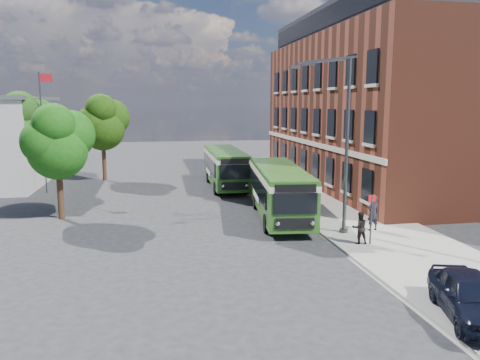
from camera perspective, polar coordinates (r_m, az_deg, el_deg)
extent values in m
plane|color=#252528|center=(25.42, -0.21, -6.07)|extent=(120.00, 120.00, 0.00)
cube|color=gray|center=(34.72, 8.85, -1.86)|extent=(6.00, 48.00, 0.15)
cube|color=beige|center=(33.86, 3.96, -2.18)|extent=(0.12, 48.00, 0.01)
cube|color=maroon|center=(40.52, 16.64, 7.90)|extent=(12.00, 26.00, 12.00)
cube|color=beige|center=(38.29, 8.37, 4.52)|extent=(0.12, 26.00, 0.35)
cube|color=black|center=(41.01, 17.13, 17.85)|extent=(10.80, 24.80, 2.20)
cube|color=black|center=(38.88, 9.61, 18.62)|extent=(0.08, 24.00, 1.40)
cylinder|color=#393B3E|center=(38.07, -22.89, 5.22)|extent=(0.10, 0.10, 9.00)
cube|color=red|center=(37.95, -22.62, 11.43)|extent=(0.90, 0.02, 0.60)
cylinder|color=#393B3E|center=(24.99, 12.52, -6.22)|extent=(0.44, 0.44, 0.30)
cylinder|color=#393B3E|center=(24.20, 12.88, 3.76)|extent=(0.18, 0.18, 9.00)
cube|color=#393B3E|center=(23.16, 10.99, 14.24)|extent=(2.58, 0.46, 0.37)
cube|color=#393B3E|center=(24.28, 9.93, 14.04)|extent=(2.58, 0.46, 0.37)
cube|color=#393B3E|center=(22.27, 8.38, 13.86)|extent=(0.55, 0.22, 0.16)
cube|color=#393B3E|center=(24.32, 6.70, 13.51)|extent=(0.55, 0.22, 0.16)
cylinder|color=#393B3E|center=(22.94, 15.68, -4.90)|extent=(0.08, 0.08, 2.50)
cube|color=red|center=(22.70, 15.80, -2.21)|extent=(0.35, 0.04, 0.35)
cube|color=#2F651F|center=(27.88, 4.81, -0.98)|extent=(3.66, 10.52, 2.45)
cube|color=#2F651F|center=(28.14, 4.77, -3.54)|extent=(3.70, 10.56, 0.14)
cube|color=black|center=(27.99, 2.13, -0.65)|extent=(1.05, 8.45, 1.10)
cube|color=black|center=(28.37, 7.28, -0.59)|extent=(1.05, 8.45, 1.10)
cube|color=#EFE7C4|center=(27.74, 4.83, 0.70)|extent=(3.72, 10.58, 0.32)
cube|color=#2F651F|center=(27.69, 4.84, 1.43)|extent=(3.55, 10.41, 0.12)
cube|color=black|center=(22.84, 6.78, -2.87)|extent=(2.15, 0.32, 1.05)
cube|color=black|center=(22.68, 6.82, -1.03)|extent=(2.00, 0.31, 0.38)
cube|color=black|center=(23.06, 6.74, -5.31)|extent=(1.90, 0.30, 0.55)
sphere|color=silver|center=(22.94, 4.63, -5.35)|extent=(0.26, 0.26, 0.26)
sphere|color=silver|center=(23.25, 8.79, -5.23)|extent=(0.26, 0.26, 0.26)
cube|color=black|center=(32.91, 3.46, 1.02)|extent=(2.00, 0.31, 0.90)
cube|color=white|center=(28.81, 1.95, -1.88)|extent=(0.40, 3.18, 0.45)
cylinder|color=black|center=(24.75, 3.26, -5.31)|extent=(0.39, 1.03, 1.00)
cylinder|color=black|center=(25.15, 8.57, -5.17)|extent=(0.39, 1.03, 1.00)
cylinder|color=black|center=(30.27, 1.91, -2.59)|extent=(0.39, 1.03, 1.00)
cylinder|color=black|center=(30.59, 6.28, -2.51)|extent=(0.39, 1.03, 1.00)
cube|color=#2B5F1B|center=(38.10, -1.81, 1.83)|extent=(2.67, 10.25, 2.45)
cube|color=#2B5F1B|center=(38.29, -1.80, -0.06)|extent=(2.71, 10.29, 0.14)
cube|color=black|center=(38.23, -3.78, 2.03)|extent=(0.22, 8.41, 1.10)
cube|color=black|center=(38.57, 0.01, 2.12)|extent=(0.22, 8.41, 1.10)
cube|color=beige|center=(38.00, -1.82, 3.07)|extent=(2.73, 10.31, 0.32)
cube|color=#2B5F1B|center=(37.96, -1.82, 3.61)|extent=(2.57, 10.15, 0.12)
cube|color=black|center=(33.04, -0.62, 0.98)|extent=(2.15, 0.12, 1.05)
cube|color=black|center=(32.93, -0.62, 2.27)|extent=(2.00, 0.11, 0.38)
cube|color=black|center=(33.19, -0.61, -0.73)|extent=(1.90, 0.11, 0.55)
sphere|color=silver|center=(33.09, -2.07, -0.76)|extent=(0.26, 0.26, 0.26)
sphere|color=silver|center=(33.35, 0.82, -0.68)|extent=(0.26, 0.26, 0.26)
cube|color=black|center=(43.13, -2.73, 3.01)|extent=(2.00, 0.11, 0.90)
cube|color=white|center=(39.02, -3.88, 1.07)|extent=(0.09, 3.20, 0.45)
cylinder|color=black|center=(34.91, -2.98, -0.99)|extent=(0.30, 1.00, 1.00)
cylinder|color=black|center=(35.25, 0.80, -0.87)|extent=(0.30, 1.00, 1.00)
cylinder|color=black|center=(40.41, -3.89, 0.42)|extent=(0.30, 1.00, 1.00)
cylinder|color=black|center=(40.70, -0.61, 0.51)|extent=(0.30, 1.00, 1.00)
imported|color=black|center=(16.47, 26.30, -12.61)|extent=(2.85, 4.56, 1.45)
imported|color=black|center=(25.49, 15.91, -3.88)|extent=(0.75, 0.56, 1.86)
imported|color=black|center=(23.00, 14.38, -5.65)|extent=(0.79, 0.64, 1.55)
cylinder|color=#3A2115|center=(29.42, -21.05, -1.69)|extent=(0.36, 0.36, 2.89)
sphere|color=#185010|center=(29.06, -21.35, 3.41)|extent=(3.42, 3.42, 3.42)
sphere|color=#185010|center=(29.40, -20.00, 5.22)|extent=(2.89, 2.89, 2.89)
sphere|color=#185010|center=(28.69, -22.75, 4.31)|extent=(2.63, 2.63, 2.63)
sphere|color=#185010|center=(28.32, -21.78, 6.31)|extent=(2.36, 2.36, 2.36)
cylinder|color=#3A2115|center=(39.38, -24.53, 1.03)|extent=(0.36, 0.36, 3.27)
sphere|color=#1F4313|center=(39.10, -24.83, 5.33)|extent=(3.86, 3.86, 3.86)
sphere|color=#1F4313|center=(39.46, -23.66, 6.85)|extent=(3.27, 3.27, 3.27)
sphere|color=#1F4313|center=(38.74, -26.04, 6.10)|extent=(2.97, 2.97, 2.97)
sphere|color=#1F4313|center=(38.33, -25.27, 7.80)|extent=(2.67, 2.67, 2.67)
cylinder|color=#3A2115|center=(43.04, -16.23, 2.12)|extent=(0.36, 0.36, 3.23)
sphere|color=#1D3F0B|center=(42.79, -16.41, 6.02)|extent=(3.82, 3.82, 3.82)
sphere|color=#1D3F0B|center=(43.27, -15.41, 7.36)|extent=(3.23, 3.23, 3.23)
sphere|color=#1D3F0B|center=(42.33, -17.41, 6.74)|extent=(2.94, 2.94, 2.94)
sphere|color=#1D3F0B|center=(42.01, -16.61, 8.26)|extent=(2.64, 2.64, 2.64)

